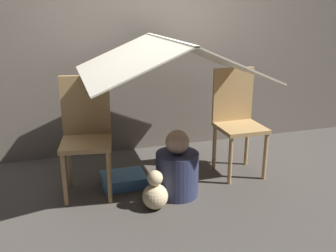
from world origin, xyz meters
TOP-DOWN VIEW (x-y plane):
  - ground_plane at (0.00, 0.00)m, footprint 8.80×8.80m
  - wall_back at (0.00, 1.00)m, footprint 7.00×0.05m
  - chair_left at (-0.68, 0.14)m, footprint 0.46×0.46m
  - chair_right at (0.69, 0.14)m, footprint 0.40×0.40m
  - sheet_canopy at (0.00, 0.06)m, footprint 1.39×1.28m
  - person_front at (0.01, -0.16)m, footprint 0.35×0.35m
  - floor_cushion at (-0.39, 0.14)m, footprint 0.37×0.30m
  - plush_toy at (-0.22, -0.33)m, footprint 0.20×0.20m

SIDE VIEW (x-z plane):
  - ground_plane at x=0.00m, z-range 0.00..0.00m
  - floor_cushion at x=-0.39m, z-range 0.00..0.10m
  - plush_toy at x=-0.22m, z-range -0.03..0.29m
  - person_front at x=0.01m, z-range -0.06..0.51m
  - chair_left at x=-0.68m, z-range 0.04..1.02m
  - chair_right at x=0.69m, z-range 0.04..1.02m
  - sheet_canopy at x=0.00m, z-range 0.97..1.28m
  - wall_back at x=0.00m, z-range 0.00..2.50m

